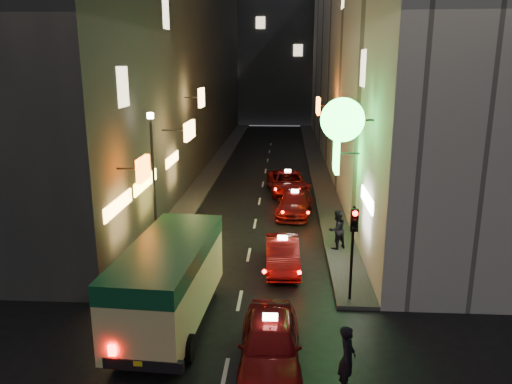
% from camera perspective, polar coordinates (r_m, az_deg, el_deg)
% --- Properties ---
extents(building_left, '(7.58, 52.00, 18.00)m').
position_cam_1_polar(building_left, '(43.18, -9.72, 15.13)').
color(building_left, '#3A3735').
rests_on(building_left, ground).
extents(building_right, '(8.06, 52.00, 18.00)m').
position_cam_1_polar(building_right, '(42.57, 12.55, 15.01)').
color(building_right, '#B3ADA4').
rests_on(building_right, ground).
extents(building_far, '(30.00, 10.00, 22.00)m').
position_cam_1_polar(building_far, '(74.16, 2.34, 16.57)').
color(building_far, '#35363B').
rests_on(building_far, ground).
extents(sidewalk_left, '(1.50, 52.00, 0.15)m').
position_cam_1_polar(sidewalk_left, '(43.32, -4.37, 3.41)').
color(sidewalk_left, '#464441').
rests_on(sidewalk_left, ground).
extents(sidewalk_right, '(1.50, 52.00, 0.15)m').
position_cam_1_polar(sidewalk_right, '(43.00, 6.95, 3.26)').
color(sidewalk_right, '#464441').
rests_on(sidewalk_right, ground).
extents(minibus, '(2.69, 6.68, 2.82)m').
position_cam_1_polar(minibus, '(16.68, -9.92, -9.21)').
color(minibus, '#D8D687').
rests_on(minibus, ground).
extents(taxi_near, '(2.34, 5.48, 1.90)m').
position_cam_1_polar(taxi_near, '(14.70, 1.61, -16.51)').
color(taxi_near, maroon).
rests_on(taxi_near, ground).
extents(taxi_second, '(2.12, 4.79, 1.67)m').
position_cam_1_polar(taxi_second, '(21.10, 3.03, -6.84)').
color(taxi_second, maroon).
rests_on(taxi_second, ground).
extents(taxi_third, '(2.54, 4.97, 1.69)m').
position_cam_1_polar(taxi_third, '(28.50, 4.45, -1.11)').
color(taxi_third, maroon).
rests_on(taxi_third, ground).
extents(taxi_far, '(2.87, 5.51, 1.85)m').
position_cam_1_polar(taxi_far, '(33.12, 3.63, 1.28)').
color(taxi_far, maroon).
rests_on(taxi_far, ground).
extents(pedestrian_crossing, '(0.59, 0.77, 2.10)m').
position_cam_1_polar(pedestrian_crossing, '(13.93, 10.40, -17.80)').
color(pedestrian_crossing, black).
rests_on(pedestrian_crossing, ground).
extents(pedestrian_sidewalk, '(0.91, 0.84, 2.05)m').
position_cam_1_polar(pedestrian_sidewalk, '(23.07, 9.23, -3.99)').
color(pedestrian_sidewalk, black).
rests_on(pedestrian_sidewalk, sidewalk_right).
extents(traffic_light, '(0.26, 0.43, 3.50)m').
position_cam_1_polar(traffic_light, '(17.70, 11.08, -4.70)').
color(traffic_light, black).
rests_on(traffic_light, sidewalk_right).
extents(lamp_post, '(0.28, 0.28, 6.22)m').
position_cam_1_polar(lamp_post, '(22.39, -11.65, 2.10)').
color(lamp_post, black).
rests_on(lamp_post, sidewalk_left).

